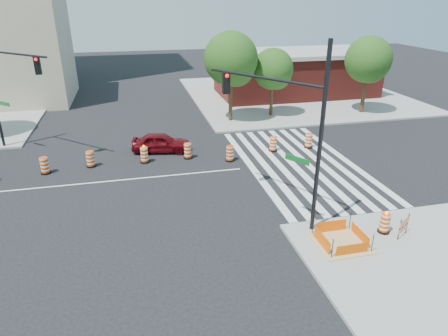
{
  "coord_description": "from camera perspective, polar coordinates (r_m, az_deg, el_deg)",
  "views": [
    {
      "loc": [
        0.84,
        -21.87,
        9.9
      ],
      "look_at": [
        5.33,
        -2.78,
        1.4
      ],
      "focal_mm": 32.0,
      "sensor_mm": 36.0,
      "label": 1
    }
  ],
  "objects": [
    {
      "name": "pit_drum",
      "position": [
        19.26,
        21.97,
        -7.38
      ],
      "size": [
        0.53,
        0.53,
        1.05
      ],
      "color": "black",
      "rests_on": "ground"
    },
    {
      "name": "signal_pole_se",
      "position": [
        17.62,
        8.93,
        7.26
      ],
      "size": [
        3.62,
        5.28,
        8.29
      ],
      "rotation": [
        0.0,
        0.0,
        2.16
      ],
      "color": "black",
      "rests_on": "ground"
    },
    {
      "name": "red_coupe",
      "position": [
        27.63,
        -9.0,
        3.61
      ],
      "size": [
        4.13,
        2.27,
        1.33
      ],
      "primitive_type": "imported",
      "rotation": [
        0.0,
        0.0,
        1.38
      ],
      "color": "#58070D",
      "rests_on": "ground"
    },
    {
      "name": "excavation_pit",
      "position": [
        18.06,
        16.32,
        -10.06
      ],
      "size": [
        2.2,
        2.2,
        0.9
      ],
      "color": "tan",
      "rests_on": "ground"
    },
    {
      "name": "median_drum_7",
      "position": [
        27.69,
        7.03,
        3.37
      ],
      "size": [
        0.6,
        0.6,
        1.02
      ],
      "color": "black",
      "rests_on": "ground"
    },
    {
      "name": "tree_north_d",
      "position": [
        35.11,
        7.02,
        13.54
      ],
      "size": [
        3.48,
        3.48,
        5.91
      ],
      "color": "#382314",
      "rests_on": "ground"
    },
    {
      "name": "sidewalk_ne",
      "position": [
        44.51,
        9.96,
        10.34
      ],
      "size": [
        22.0,
        22.0,
        0.15
      ],
      "primitive_type": "cube",
      "color": "gray",
      "rests_on": "ground"
    },
    {
      "name": "median_drum_5",
      "position": [
        26.34,
        -5.19,
        2.38
      ],
      "size": [
        0.6,
        0.6,
        1.02
      ],
      "color": "black",
      "rests_on": "ground"
    },
    {
      "name": "brick_storefront",
      "position": [
        44.07,
        10.16,
        13.18
      ],
      "size": [
        16.5,
        8.5,
        4.6
      ],
      "color": "maroon",
      "rests_on": "ground"
    },
    {
      "name": "tree_north_e",
      "position": [
        37.93,
        19.92,
        14.01
      ],
      "size": [
        4.01,
        4.0,
        6.8
      ],
      "color": "#382314",
      "rests_on": "ground"
    },
    {
      "name": "median_drum_6",
      "position": [
        25.81,
        0.86,
        2.03
      ],
      "size": [
        0.6,
        0.6,
        1.02
      ],
      "color": "black",
      "rests_on": "ground"
    },
    {
      "name": "ground",
      "position": [
        24.02,
        -14.04,
        -1.65
      ],
      "size": [
        120.0,
        120.0,
        0.0
      ],
      "primitive_type": "plane",
      "color": "black",
      "rests_on": "ground"
    },
    {
      "name": "tree_north_c",
      "position": [
        33.2,
        1.04,
        14.9
      ],
      "size": [
        4.35,
        4.35,
        7.4
      ],
      "color": "#382314",
      "rests_on": "ground"
    },
    {
      "name": "barricade",
      "position": [
        19.2,
        24.28,
        -7.5
      ],
      "size": [
        0.76,
        0.45,
        1.0
      ],
      "rotation": [
        0.0,
        0.0,
        0.51
      ],
      "color": "#E64204",
      "rests_on": "ground"
    },
    {
      "name": "crosswalk_east",
      "position": [
        26.05,
        10.69,
        0.69
      ],
      "size": [
        6.75,
        13.5,
        0.01
      ],
      "color": "silver",
      "rests_on": "ground"
    },
    {
      "name": "signal_pole_nw",
      "position": [
        29.58,
        -28.92,
        11.35
      ],
      "size": [
        4.7,
        4.49,
        8.4
      ],
      "rotation": [
        0.0,
        0.0,
        -0.76
      ],
      "color": "black",
      "rests_on": "ground"
    },
    {
      "name": "median_drum_2",
      "position": [
        26.27,
        -24.24,
        0.25
      ],
      "size": [
        0.6,
        0.6,
        1.02
      ],
      "color": "black",
      "rests_on": "ground"
    },
    {
      "name": "median_drum_4",
      "position": [
        26.04,
        -11.3,
        1.78
      ],
      "size": [
        0.6,
        0.6,
        1.18
      ],
      "color": "black",
      "rests_on": "ground"
    },
    {
      "name": "lane_centerline",
      "position": [
        24.02,
        -14.04,
        -1.64
      ],
      "size": [
        14.0,
        0.12,
        0.01
      ],
      "primitive_type": "cube",
      "color": "silver",
      "rests_on": "ground"
    },
    {
      "name": "median_drum_3",
      "position": [
        26.28,
        -18.54,
        1.16
      ],
      "size": [
        0.6,
        0.6,
        1.02
      ],
      "color": "black",
      "rests_on": "ground"
    },
    {
      "name": "median_drum_8",
      "position": [
        28.73,
        11.99,
        3.77
      ],
      "size": [
        0.6,
        0.6,
        1.02
      ],
      "color": "black",
      "rests_on": "ground"
    }
  ]
}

